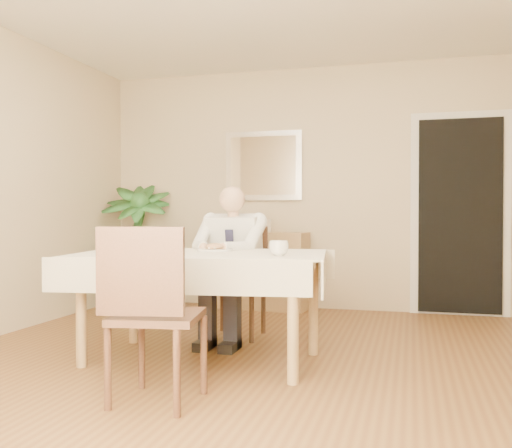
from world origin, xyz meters
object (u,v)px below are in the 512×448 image
(chair_near, at_px, (151,305))
(sideboard, at_px, (260,270))
(coffee_mug, at_px, (279,248))
(seated_man, at_px, (229,255))
(chair_far, at_px, (239,274))
(potted_palm, at_px, (136,245))
(dining_table, at_px, (202,265))

(chair_near, xyz_separation_m, sideboard, (-0.25, 3.18, -0.13))
(chair_near, distance_m, sideboard, 3.19)
(coffee_mug, bearing_deg, seated_man, 128.34)
(chair_far, xyz_separation_m, seated_man, (0.00, -0.29, 0.18))
(chair_far, distance_m, seated_man, 0.34)
(chair_near, bearing_deg, potted_palm, 108.73)
(seated_man, bearing_deg, sideboard, 96.06)
(dining_table, height_order, sideboard, sideboard)
(dining_table, bearing_deg, coffee_mug, -20.91)
(coffee_mug, bearing_deg, sideboard, 107.72)
(seated_man, relative_size, coffee_mug, 9.99)
(dining_table, distance_m, sideboard, 2.23)
(dining_table, height_order, chair_far, chair_far)
(coffee_mug, height_order, potted_palm, potted_palm)
(sideboard, relative_size, potted_palm, 0.76)
(chair_near, height_order, seated_man, seated_man)
(dining_table, distance_m, potted_palm, 2.56)
(dining_table, height_order, coffee_mug, coffee_mug)
(chair_far, height_order, sideboard, chair_far)
(sideboard, bearing_deg, potted_palm, -166.99)
(chair_near, distance_m, coffee_mug, 1.00)
(dining_table, relative_size, coffee_mug, 14.79)
(dining_table, bearing_deg, sideboard, 87.01)
(chair_far, height_order, coffee_mug, chair_far)
(seated_man, xyz_separation_m, potted_palm, (-1.55, 1.44, -0.01))
(chair_near, relative_size, coffee_mug, 7.69)
(chair_near, bearing_deg, seated_man, 82.97)
(sideboard, distance_m, potted_palm, 1.42)
(chair_near, bearing_deg, dining_table, 84.64)
(dining_table, bearing_deg, seated_man, 82.57)
(chair_near, bearing_deg, coffee_mug, 48.87)
(coffee_mug, relative_size, potted_palm, 0.09)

